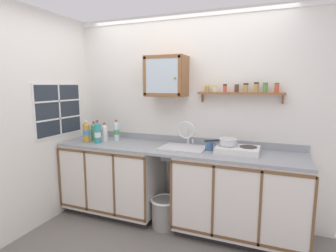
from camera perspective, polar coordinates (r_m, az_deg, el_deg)
floor at (r=3.23m, az=-0.83°, el=-22.31°), size 5.94×5.94×0.00m
back_wall at (r=3.41m, az=3.35°, el=2.12°), size 3.54×0.07×2.53m
side_wall_left at (r=3.45m, az=-26.48°, el=1.13°), size 0.05×3.43×2.53m
lower_cabinet_run at (r=3.65m, az=-11.36°, el=-10.78°), size 1.25×0.65×0.91m
lower_cabinet_run_right at (r=3.13m, az=15.01°, el=-14.28°), size 1.39×0.65×0.91m
countertop at (r=3.15m, az=1.32°, el=-4.92°), size 2.90×0.67×0.03m
backsplash at (r=3.43m, az=3.13°, el=-2.88°), size 2.90×0.02×0.08m
sink at (r=3.16m, az=3.40°, el=-4.90°), size 0.52×0.42×0.44m
hot_plate_stove at (r=3.01m, az=14.59°, el=-4.89°), size 0.46×0.33×0.07m
saucepan at (r=3.03m, az=12.57°, el=-3.22°), size 0.34×0.28×0.07m
bottle_soda_green_0 at (r=3.65m, az=-15.50°, el=-1.29°), size 0.07×0.07×0.26m
bottle_detergent_teal_1 at (r=3.50m, az=-14.77°, el=-1.41°), size 0.08×0.08×0.29m
bottle_juice_amber_2 at (r=3.60m, az=-16.99°, el=-1.24°), size 0.09×0.09×0.28m
bottle_water_clear_3 at (r=3.59m, az=-10.91°, el=-1.09°), size 0.07×0.07×0.27m
bottle_opaque_white_4 at (r=3.58m, az=-13.35°, el=-1.46°), size 0.07×0.07×0.25m
mug at (r=3.06m, az=8.82°, el=-4.17°), size 0.12×0.09×0.10m
wall_cabinet at (r=3.29m, az=-0.38°, el=10.54°), size 0.49×0.32×0.48m
spice_shelf at (r=3.15m, az=15.34°, el=7.08°), size 0.96×0.14×0.23m
window at (r=3.65m, az=-22.23°, el=3.24°), size 0.03×0.78×0.66m
trash_bin at (r=3.31m, az=-0.80°, el=-17.85°), size 0.33×0.33×0.35m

